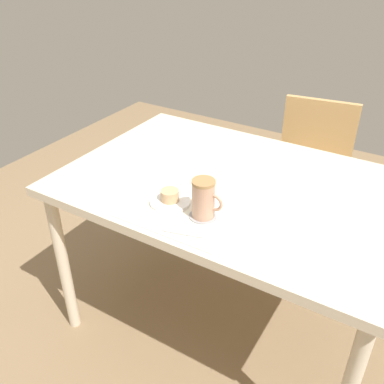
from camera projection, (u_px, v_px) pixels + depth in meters
ground_plane at (226, 321)px, 2.04m from camera, size 4.40×4.40×0.02m
dining_table at (233, 198)px, 1.68m from camera, size 1.30×0.89×0.76m
wooden_chair at (309, 171)px, 2.32m from camera, size 0.47×0.47×0.83m
placemat at (186, 209)px, 1.48m from camera, size 0.39×0.33×0.00m
pastry_plate at (170, 202)px, 1.50m from camera, size 0.14×0.14×0.01m
pastry at (170, 195)px, 1.49m from camera, size 0.06×0.06×0.04m
coffee_coaster at (203, 216)px, 1.43m from camera, size 0.09×0.09×0.00m
coffee_mug at (204, 199)px, 1.40m from camera, size 0.11×0.08×0.13m
teaspoon at (183, 233)px, 1.35m from camera, size 0.13×0.04×0.01m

